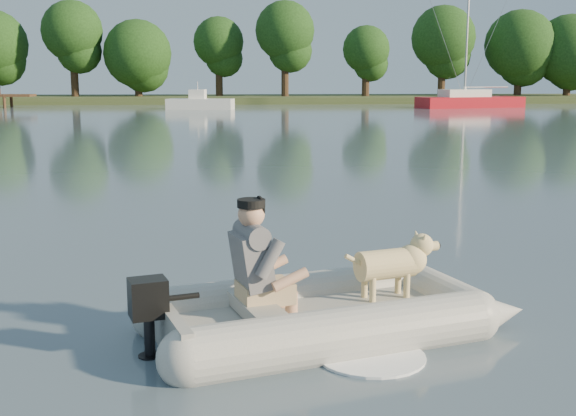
{
  "coord_description": "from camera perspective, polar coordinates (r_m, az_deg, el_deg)",
  "views": [
    {
      "loc": [
        -0.61,
        -7.48,
        2.56
      ],
      "look_at": [
        0.05,
        2.27,
        0.75
      ],
      "focal_mm": 45.0,
      "sensor_mm": 36.0,
      "label": 1
    }
  ],
  "objects": [
    {
      "name": "dinghy",
      "position": [
        7.23,
        3.13,
        -4.88
      ],
      "size": [
        6.13,
        5.36,
        1.49
      ],
      "primitive_type": null,
      "rotation": [
        0.0,
        0.0,
        0.31
      ],
      "color": "#9E9E99",
      "rests_on": "water"
    },
    {
      "name": "treeline",
      "position": [
        68.67,
        -2.21,
        12.83
      ],
      "size": [
        75.85,
        7.35,
        9.27
      ],
      "color": "#332316",
      "rests_on": "shore_bank"
    },
    {
      "name": "shore_bank",
      "position": [
        69.52,
        -3.42,
        8.55
      ],
      "size": [
        160.0,
        12.0,
        0.7
      ],
      "primitive_type": "cube",
      "color": "#47512D",
      "rests_on": "water"
    },
    {
      "name": "water",
      "position": [
        7.93,
        0.76,
        -8.34
      ],
      "size": [
        160.0,
        160.0,
        0.0
      ],
      "primitive_type": "plane",
      "color": "slate",
      "rests_on": "ground"
    },
    {
      "name": "sailboat",
      "position": [
        59.55,
        14.12,
        8.19
      ],
      "size": [
        8.88,
        4.53,
        11.71
      ],
      "rotation": [
        0.0,
        0.0,
        0.24
      ],
      "color": "#AE131D",
      "rests_on": "water"
    },
    {
      "name": "motorboat",
      "position": [
        55.29,
        -6.95,
        8.77
      ],
      "size": [
        5.38,
        2.77,
        2.17
      ],
      "primitive_type": null,
      "rotation": [
        0.0,
        0.0,
        -0.16
      ],
      "color": "white",
      "rests_on": "water"
    },
    {
      "name": "outboard_motor",
      "position": [
        6.8,
        -10.93,
        -8.79
      ],
      "size": [
        0.52,
        0.44,
        0.85
      ],
      "primitive_type": null,
      "rotation": [
        0.0,
        0.0,
        0.31
      ],
      "color": "black",
      "rests_on": "dinghy"
    },
    {
      "name": "dog",
      "position": [
        7.61,
        7.75,
        -4.83
      ],
      "size": [
        1.07,
        0.65,
        0.67
      ],
      "primitive_type": null,
      "rotation": [
        0.0,
        0.0,
        0.31
      ],
      "color": "#D3BD7A",
      "rests_on": "dinghy"
    },
    {
      "name": "man",
      "position": [
        6.96,
        -2.71,
        -3.83
      ],
      "size": [
        0.95,
        0.88,
        1.16
      ],
      "primitive_type": null,
      "rotation": [
        0.0,
        0.0,
        0.31
      ],
      "color": "slate",
      "rests_on": "dinghy"
    }
  ]
}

